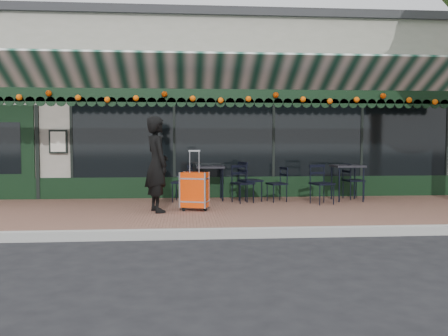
{
  "coord_description": "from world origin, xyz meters",
  "views": [
    {
      "loc": [
        -0.73,
        -7.41,
        1.54
      ],
      "look_at": [
        -0.0,
        1.6,
        1.0
      ],
      "focal_mm": 38.0,
      "sensor_mm": 36.0,
      "label": 1
    }
  ],
  "objects": [
    {
      "name": "woman",
      "position": [
        -1.28,
        1.76,
        1.07
      ],
      "size": [
        0.65,
        0.79,
        1.84
      ],
      "primitive_type": "imported",
      "rotation": [
        0.0,
        0.0,
        1.94
      ],
      "color": "black",
      "rests_on": "sidewalk"
    },
    {
      "name": "suitcase",
      "position": [
        -0.56,
        1.88,
        0.54
      ],
      "size": [
        0.58,
        0.44,
        1.18
      ],
      "rotation": [
        0.0,
        0.0,
        -0.33
      ],
      "color": "#EB3C07",
      "rests_on": "sidewalk"
    },
    {
      "name": "ground",
      "position": [
        0.0,
        0.0,
        0.0
      ],
      "size": [
        80.0,
        80.0,
        0.0
      ],
      "primitive_type": "plane",
      "color": "black",
      "rests_on": "ground"
    },
    {
      "name": "chair_b_right",
      "position": [
        0.73,
        3.19,
        0.61
      ],
      "size": [
        0.6,
        0.6,
        0.92
      ],
      "primitive_type": null,
      "rotation": [
        0.0,
        0.0,
        1.95
      ],
      "color": "black",
      "rests_on": "sidewalk"
    },
    {
      "name": "curb",
      "position": [
        0.0,
        -0.08,
        0.07
      ],
      "size": [
        18.0,
        0.16,
        0.15
      ],
      "primitive_type": "cube",
      "color": "#9E9E99",
      "rests_on": "ground"
    },
    {
      "name": "sidewalk",
      "position": [
        0.0,
        2.0,
        0.07
      ],
      "size": [
        18.0,
        4.0,
        0.15
      ],
      "primitive_type": "cube",
      "color": "brown",
      "rests_on": "ground"
    },
    {
      "name": "chair_a_front",
      "position": [
        2.21,
        2.6,
        0.58
      ],
      "size": [
        0.55,
        0.55,
        0.87
      ],
      "primitive_type": null,
      "rotation": [
        0.0,
        0.0,
        0.33
      ],
      "color": "black",
      "rests_on": "sidewalk"
    },
    {
      "name": "restaurant_building",
      "position": [
        0.0,
        7.84,
        2.27
      ],
      "size": [
        12.0,
        9.6,
        4.5
      ],
      "color": "gray",
      "rests_on": "ground"
    },
    {
      "name": "chair_a_right",
      "position": [
        3.22,
        3.43,
        0.58
      ],
      "size": [
        0.49,
        0.49,
        0.85
      ],
      "primitive_type": null,
      "rotation": [
        0.0,
        0.0,
        1.74
      ],
      "color": "black",
      "rests_on": "sidewalk"
    },
    {
      "name": "cafe_table_a",
      "position": [
        2.96,
        3.14,
        0.89
      ],
      "size": [
        0.66,
        0.66,
        0.82
      ],
      "color": "black",
      "rests_on": "sidewalk"
    },
    {
      "name": "cafe_table_b",
      "position": [
        -0.17,
        3.49,
        0.86
      ],
      "size": [
        0.64,
        0.64,
        0.79
      ],
      "color": "black",
      "rests_on": "sidewalk"
    },
    {
      "name": "chair_a_left",
      "position": [
        1.32,
        3.09,
        0.55
      ],
      "size": [
        0.49,
        0.49,
        0.79
      ],
      "primitive_type": null,
      "rotation": [
        0.0,
        0.0,
        -1.29
      ],
      "color": "black",
      "rests_on": "sidewalk"
    },
    {
      "name": "chair_b_left",
      "position": [
        -0.82,
        3.25,
        0.58
      ],
      "size": [
        0.52,
        0.52,
        0.86
      ],
      "primitive_type": null,
      "rotation": [
        0.0,
        0.0,
        -1.8
      ],
      "color": "black",
      "rests_on": "sidewalk"
    },
    {
      "name": "chair_b_front",
      "position": [
        0.53,
        2.97,
        0.57
      ],
      "size": [
        0.56,
        0.56,
        0.85
      ],
      "primitive_type": null,
      "rotation": [
        0.0,
        0.0,
        0.42
      ],
      "color": "black",
      "rests_on": "sidewalk"
    }
  ]
}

